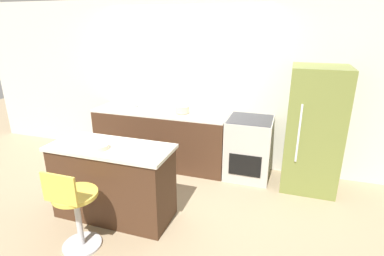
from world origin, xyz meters
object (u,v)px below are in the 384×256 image
(refrigerator, at_px, (313,129))
(stool_chair, at_px, (75,210))
(oven_range, at_px, (249,148))
(kettle, at_px, (131,103))
(mixing_bowl, at_px, (182,109))

(refrigerator, bearing_deg, stool_chair, -137.16)
(oven_range, xyz_separation_m, kettle, (-1.94, -0.01, 0.54))
(refrigerator, relative_size, stool_chair, 1.83)
(refrigerator, distance_m, mixing_bowl, 1.92)
(refrigerator, xyz_separation_m, mixing_bowl, (-1.91, 0.02, 0.11))
(refrigerator, bearing_deg, kettle, 179.61)
(refrigerator, relative_size, mixing_bowl, 7.69)
(kettle, bearing_deg, oven_range, 0.26)
(stool_chair, relative_size, kettle, 4.87)
(refrigerator, distance_m, kettle, 2.80)
(kettle, distance_m, mixing_bowl, 0.89)
(oven_range, bearing_deg, stool_chair, -123.54)
(kettle, xyz_separation_m, mixing_bowl, (0.89, 0.00, -0.02))
(refrigerator, bearing_deg, mixing_bowl, 179.43)
(stool_chair, bearing_deg, mixing_bowl, 80.18)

